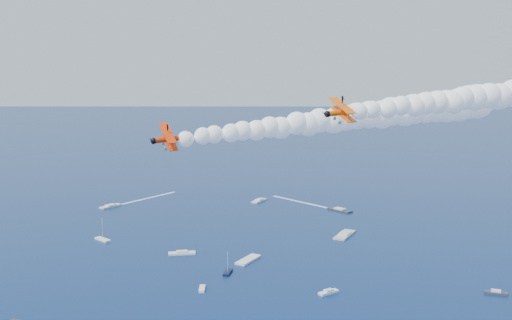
# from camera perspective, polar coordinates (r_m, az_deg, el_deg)

# --- Properties ---
(biplane_lead) EXTENTS (10.46, 11.37, 7.33)m
(biplane_lead) POSITION_cam_1_polar(r_m,az_deg,el_deg) (104.12, 8.34, 4.49)
(biplane_lead) COLOR #FF5705
(biplane_trail) EXTENTS (10.48, 11.24, 7.62)m
(biplane_trail) POSITION_cam_1_polar(r_m,az_deg,el_deg) (107.14, -8.08, 1.98)
(biplane_trail) COLOR red
(smoke_trail_lead) EXTENTS (72.30, 64.24, 12.52)m
(smoke_trail_lead) POSITION_cam_1_polar(r_m,az_deg,el_deg) (122.44, 23.10, 5.76)
(smoke_trail_lead) COLOR white
(smoke_trail_trail) EXTENTS (72.40, 66.59, 12.52)m
(smoke_trail_trail) POSITION_cam_1_polar(r_m,az_deg,el_deg) (118.18, 8.42, 3.91)
(smoke_trail_trail) COLOR white
(spectator_boats) EXTENTS (236.14, 177.69, 0.70)m
(spectator_boats) POSITION_cam_1_polar(r_m,az_deg,el_deg) (211.40, 5.62, -9.70)
(spectator_boats) COLOR silver
(spectator_boats) RESTS_ON ground
(boat_wakes) EXTENTS (110.05, 212.08, 0.04)m
(boat_wakes) POSITION_cam_1_polar(r_m,az_deg,el_deg) (257.97, -10.13, -6.42)
(boat_wakes) COLOR white
(boat_wakes) RESTS_ON ground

